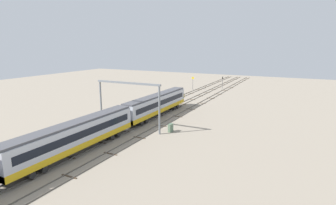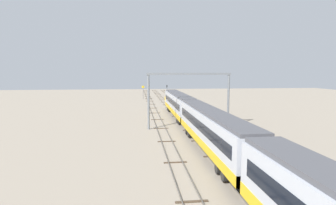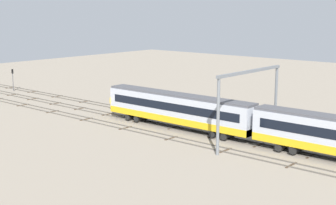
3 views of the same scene
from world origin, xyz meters
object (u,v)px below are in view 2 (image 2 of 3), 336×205
speed_sign_mid_trackside (143,90)px  overhead_gantry (189,89)px  train (255,165)px  relay_cabinet (230,120)px  signal_light_trackside_departure (167,89)px

speed_sign_mid_trackside → overhead_gantry: bearing=-172.6°
train → relay_cabinet: 28.54m
speed_sign_mid_trackside → signal_light_trackside_departure: (6.85, -9.05, -0.14)m
train → speed_sign_mid_trackside: (75.08, 6.44, 0.41)m
overhead_gantry → signal_light_trackside_departure: size_ratio=3.11×
train → speed_sign_mid_trackside: train is taller
signal_light_trackside_departure → train: bearing=178.2°
signal_light_trackside_departure → overhead_gantry: bearing=177.4°
overhead_gantry → speed_sign_mid_trackside: (49.86, 6.52, -3.43)m
overhead_gantry → speed_sign_mid_trackside: size_ratio=2.96×
signal_light_trackside_departure → relay_cabinet: 54.88m
signal_light_trackside_departure → relay_cabinet: (-54.58, -5.31, -2.16)m
overhead_gantry → signal_light_trackside_departure: 56.88m
overhead_gantry → relay_cabinet: 9.94m
train → signal_light_trackside_departure: bearing=-1.8°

